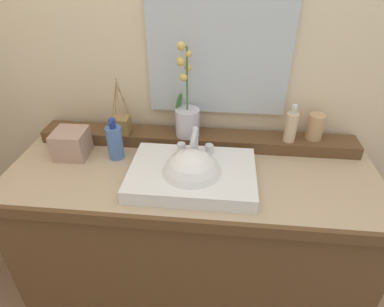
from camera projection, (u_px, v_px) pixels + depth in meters
name	position (u px, v px, depth m)	size (l,w,h in m)	color
wall_back	(201.00, 56.00, 1.42)	(3.07, 0.20, 2.42)	beige
vanity_cabinet	(192.00, 247.00, 1.51)	(1.45, 0.56, 0.87)	brown
back_ledge	(196.00, 139.00, 1.44)	(1.37, 0.12, 0.05)	brown
sink_basin	(192.00, 177.00, 1.21)	(0.46, 0.33, 0.26)	white
potted_plant	(187.00, 115.00, 1.37)	(0.11, 0.10, 0.39)	silver
soap_dispenser	(291.00, 126.00, 1.34)	(0.05, 0.05, 0.16)	beige
tumbler_cup	(315.00, 127.00, 1.36)	(0.07, 0.07, 0.11)	tan
reed_diffuser	(121.00, 124.00, 1.41)	(0.10, 0.12, 0.25)	olive
lotion_bottle	(115.00, 142.00, 1.32)	(0.06, 0.07, 0.18)	#4C73B6
tissue_box	(71.00, 143.00, 1.35)	(0.13, 0.13, 0.11)	tan
mirror	(219.00, 57.00, 1.30)	(0.57, 0.02, 0.47)	silver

